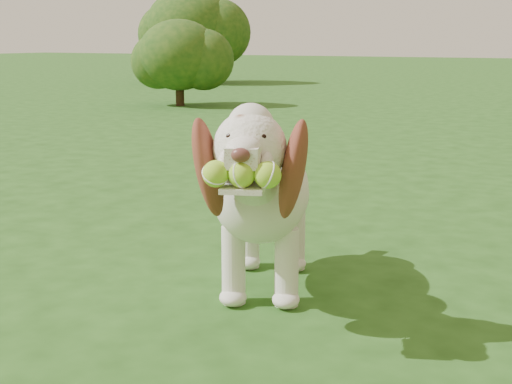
% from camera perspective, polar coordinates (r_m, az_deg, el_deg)
% --- Properties ---
extents(ground, '(80.00, 80.00, 0.00)m').
position_cam_1_polar(ground, '(3.01, 0.39, -9.28)').
color(ground, '#204714').
rests_on(ground, ground).
extents(dog, '(0.77, 1.31, 0.88)m').
position_cam_1_polar(dog, '(3.05, 0.62, 0.18)').
color(dog, white).
rests_on(dog, ground).
extents(shrub_a, '(1.36, 1.36, 1.41)m').
position_cam_1_polar(shrub_a, '(11.97, -6.18, 10.84)').
color(shrub_a, '#382314').
rests_on(shrub_a, ground).
extents(shrub_g, '(2.24, 2.24, 2.32)m').
position_cam_1_polar(shrub_g, '(18.10, -5.25, 12.99)').
color(shrub_g, '#382314').
rests_on(shrub_g, ground).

